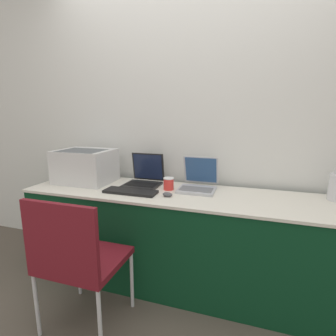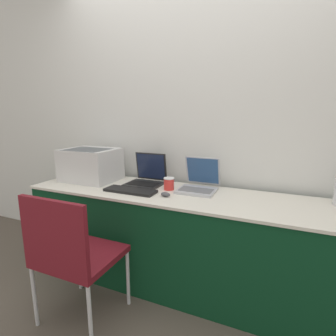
{
  "view_description": "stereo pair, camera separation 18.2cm",
  "coord_description": "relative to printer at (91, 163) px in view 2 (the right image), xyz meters",
  "views": [
    {
      "loc": [
        0.51,
        -1.54,
        1.34
      ],
      "look_at": [
        -0.11,
        0.33,
        0.93
      ],
      "focal_mm": 28.0,
      "sensor_mm": 36.0,
      "label": 1
    },
    {
      "loc": [
        0.68,
        -1.47,
        1.34
      ],
      "look_at": [
        -0.11,
        0.33,
        0.93
      ],
      "focal_mm": 28.0,
      "sensor_mm": 36.0,
      "label": 2
    }
  ],
  "objects": [
    {
      "name": "wall_back",
      "position": [
        0.88,
        0.32,
        0.4
      ],
      "size": [
        8.0,
        0.05,
        2.6
      ],
      "color": "silver",
      "rests_on": "ground_plane"
    },
    {
      "name": "mouse",
      "position": [
        0.81,
        -0.18,
        -0.14
      ],
      "size": [
        0.07,
        0.04,
        0.03
      ],
      "color": "#4C4C51",
      "rests_on": "table"
    },
    {
      "name": "laptop_right",
      "position": [
        0.98,
        0.08,
        -0.1
      ],
      "size": [
        0.28,
        0.33,
        0.25
      ],
      "color": "#B7B7BC",
      "rests_on": "table"
    },
    {
      "name": "external_keyboard",
      "position": [
        0.52,
        -0.18,
        -0.14
      ],
      "size": [
        0.41,
        0.14,
        0.02
      ],
      "color": "black",
      "rests_on": "table"
    },
    {
      "name": "coffee_cup",
      "position": [
        0.77,
        -0.01,
        -0.1
      ],
      "size": [
        0.08,
        0.08,
        0.1
      ],
      "color": "red",
      "rests_on": "table"
    },
    {
      "name": "laptop_left",
      "position": [
        0.52,
        0.07,
        -0.1
      ],
      "size": [
        0.29,
        0.28,
        0.26
      ],
      "color": "black",
      "rests_on": "table"
    },
    {
      "name": "printer",
      "position": [
        0.0,
        0.0,
        0.0
      ],
      "size": [
        0.46,
        0.38,
        0.28
      ],
      "color": "silver",
      "rests_on": "table"
    },
    {
      "name": "ground_plane",
      "position": [
        0.88,
        -0.36,
        -0.9
      ],
      "size": [
        14.0,
        14.0,
        0.0
      ],
      "primitive_type": "plane",
      "color": "brown"
    },
    {
      "name": "chair",
      "position": [
        0.42,
        -0.72,
        -0.39
      ],
      "size": [
        0.47,
        0.44,
        0.88
      ],
      "color": "maroon",
      "rests_on": "ground_plane"
    },
    {
      "name": "table",
      "position": [
        0.88,
        -0.06,
        -0.53
      ],
      "size": [
        2.43,
        0.62,
        0.75
      ],
      "color": "#0C381E",
      "rests_on": "ground_plane"
    }
  ]
}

